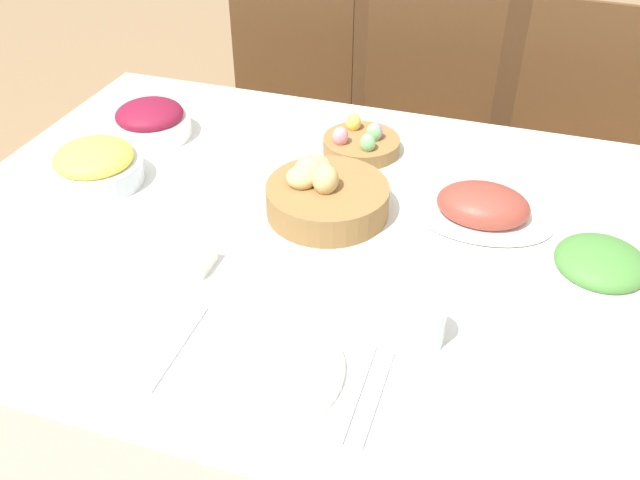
{
  "coord_description": "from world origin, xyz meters",
  "views": [
    {
      "loc": [
        0.3,
        -1.06,
        1.53
      ],
      "look_at": [
        -0.02,
        -0.09,
        0.76
      ],
      "focal_mm": 38.0,
      "sensor_mm": 36.0,
      "label": 1
    }
  ],
  "objects_px": {
    "chair_far_left": "(284,110)",
    "beet_salad_bowl": "(151,121)",
    "sideboard": "(420,42)",
    "egg_basket": "(361,142)",
    "ham_platter": "(483,207)",
    "butter_dish": "(184,258)",
    "bread_basket": "(324,194)",
    "green_salad_bowl": "(598,272)",
    "chair_far_center": "(422,130)",
    "spoon": "(377,397)",
    "drinking_cup": "(424,324)",
    "knife": "(358,392)",
    "pineapple_bowl": "(95,165)",
    "chair_far_right": "(574,153)",
    "dinner_plate": "(265,368)",
    "fork": "(179,347)"
  },
  "relations": [
    {
      "from": "fork",
      "to": "butter_dish",
      "type": "bearing_deg",
      "value": 114.39
    },
    {
      "from": "dinner_plate",
      "to": "chair_far_left",
      "type": "bearing_deg",
      "value": 109.59
    },
    {
      "from": "spoon",
      "to": "chair_far_center",
      "type": "bearing_deg",
      "value": 97.68
    },
    {
      "from": "fork",
      "to": "pineapple_bowl",
      "type": "bearing_deg",
      "value": 135.12
    },
    {
      "from": "egg_basket",
      "to": "drinking_cup",
      "type": "relative_size",
      "value": 2.4
    },
    {
      "from": "chair_far_left",
      "to": "fork",
      "type": "distance_m",
      "value": 1.35
    },
    {
      "from": "pineapple_bowl",
      "to": "green_salad_bowl",
      "type": "relative_size",
      "value": 1.09
    },
    {
      "from": "green_salad_bowl",
      "to": "fork",
      "type": "height_order",
      "value": "green_salad_bowl"
    },
    {
      "from": "chair_far_right",
      "to": "green_salad_bowl",
      "type": "relative_size",
      "value": 4.91
    },
    {
      "from": "sideboard",
      "to": "butter_dish",
      "type": "bearing_deg",
      "value": -92.72
    },
    {
      "from": "chair_far_left",
      "to": "bread_basket",
      "type": "distance_m",
      "value": 0.97
    },
    {
      "from": "chair_far_left",
      "to": "beet_salad_bowl",
      "type": "bearing_deg",
      "value": -104.23
    },
    {
      "from": "chair_far_right",
      "to": "pineapple_bowl",
      "type": "distance_m",
      "value": 1.4
    },
    {
      "from": "bread_basket",
      "to": "knife",
      "type": "distance_m",
      "value": 0.5
    },
    {
      "from": "pineapple_bowl",
      "to": "dinner_plate",
      "type": "bearing_deg",
      "value": -35.77
    },
    {
      "from": "ham_platter",
      "to": "pineapple_bowl",
      "type": "distance_m",
      "value": 0.84
    },
    {
      "from": "egg_basket",
      "to": "green_salad_bowl",
      "type": "relative_size",
      "value": 0.98
    },
    {
      "from": "chair_far_right",
      "to": "knife",
      "type": "xyz_separation_m",
      "value": [
        -0.33,
        -1.3,
        0.22
      ]
    },
    {
      "from": "drinking_cup",
      "to": "pineapple_bowl",
      "type": "bearing_deg",
      "value": 161.27
    },
    {
      "from": "pineapple_bowl",
      "to": "dinner_plate",
      "type": "relative_size",
      "value": 0.81
    },
    {
      "from": "egg_basket",
      "to": "beet_salad_bowl",
      "type": "bearing_deg",
      "value": -170.83
    },
    {
      "from": "egg_basket",
      "to": "spoon",
      "type": "bearing_deg",
      "value": -72.86
    },
    {
      "from": "egg_basket",
      "to": "butter_dish",
      "type": "relative_size",
      "value": 1.71
    },
    {
      "from": "fork",
      "to": "butter_dish",
      "type": "height_order",
      "value": "butter_dish"
    },
    {
      "from": "ham_platter",
      "to": "green_salad_bowl",
      "type": "height_order",
      "value": "green_salad_bowl"
    },
    {
      "from": "ham_platter",
      "to": "pineapple_bowl",
      "type": "relative_size",
      "value": 1.43
    },
    {
      "from": "pineapple_bowl",
      "to": "drinking_cup",
      "type": "height_order",
      "value": "pineapple_bowl"
    },
    {
      "from": "chair_far_left",
      "to": "drinking_cup",
      "type": "xyz_separation_m",
      "value": [
        0.68,
        -1.16,
        0.26
      ]
    },
    {
      "from": "chair_far_right",
      "to": "egg_basket",
      "type": "xyz_separation_m",
      "value": [
        -0.52,
        -0.57,
        0.24
      ]
    },
    {
      "from": "green_salad_bowl",
      "to": "chair_far_center",
      "type": "bearing_deg",
      "value": 116.98
    },
    {
      "from": "chair_far_right",
      "to": "dinner_plate",
      "type": "relative_size",
      "value": 3.64
    },
    {
      "from": "bread_basket",
      "to": "egg_basket",
      "type": "xyz_separation_m",
      "value": [
        0.01,
        0.27,
        -0.02
      ]
    },
    {
      "from": "chair_far_right",
      "to": "chair_far_center",
      "type": "bearing_deg",
      "value": -176.5
    },
    {
      "from": "sideboard",
      "to": "egg_basket",
      "type": "height_order",
      "value": "sideboard"
    },
    {
      "from": "spoon",
      "to": "butter_dish",
      "type": "height_order",
      "value": "butter_dish"
    },
    {
      "from": "chair_far_right",
      "to": "green_salad_bowl",
      "type": "distance_m",
      "value": 0.97
    },
    {
      "from": "ham_platter",
      "to": "butter_dish",
      "type": "bearing_deg",
      "value": -147.16
    },
    {
      "from": "beet_salad_bowl",
      "to": "egg_basket",
      "type": "bearing_deg",
      "value": 9.17
    },
    {
      "from": "drinking_cup",
      "to": "butter_dish",
      "type": "bearing_deg",
      "value": 172.72
    },
    {
      "from": "green_salad_bowl",
      "to": "spoon",
      "type": "relative_size",
      "value": 0.94
    },
    {
      "from": "sideboard",
      "to": "drinking_cup",
      "type": "xyz_separation_m",
      "value": [
        0.38,
        -1.96,
        0.27
      ]
    },
    {
      "from": "ham_platter",
      "to": "beet_salad_bowl",
      "type": "height_order",
      "value": "beet_salad_bowl"
    },
    {
      "from": "beet_salad_bowl",
      "to": "drinking_cup",
      "type": "relative_size",
      "value": 2.55
    },
    {
      "from": "beet_salad_bowl",
      "to": "spoon",
      "type": "relative_size",
      "value": 0.98
    },
    {
      "from": "sideboard",
      "to": "dinner_plate",
      "type": "height_order",
      "value": "sideboard"
    },
    {
      "from": "chair_far_center",
      "to": "dinner_plate",
      "type": "height_order",
      "value": "chair_far_center"
    },
    {
      "from": "knife",
      "to": "egg_basket",
      "type": "bearing_deg",
      "value": 104.63
    },
    {
      "from": "egg_basket",
      "to": "knife",
      "type": "xyz_separation_m",
      "value": [
        0.19,
        -0.72,
        -0.02
      ]
    },
    {
      "from": "beet_salad_bowl",
      "to": "butter_dish",
      "type": "distance_m",
      "value": 0.54
    },
    {
      "from": "ham_platter",
      "to": "butter_dish",
      "type": "distance_m",
      "value": 0.61
    }
  ]
}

